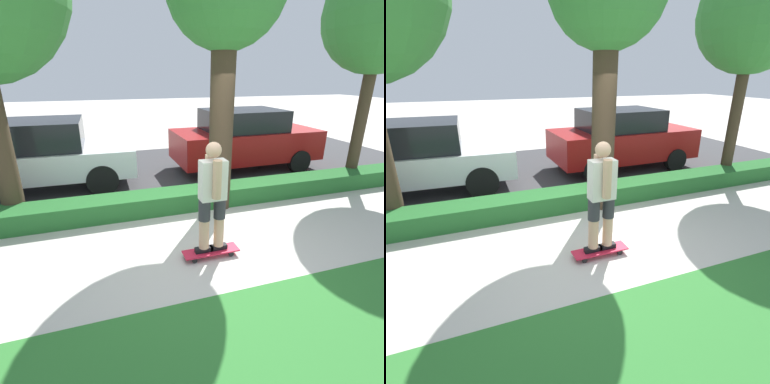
% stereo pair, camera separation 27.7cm
% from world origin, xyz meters
% --- Properties ---
extents(ground_plane, '(60.00, 60.00, 0.00)m').
position_xyz_m(ground_plane, '(0.00, 0.00, 0.00)').
color(ground_plane, '#BCB7AD').
extents(street_asphalt, '(16.06, 5.00, 0.01)m').
position_xyz_m(street_asphalt, '(0.00, 4.20, 0.00)').
color(street_asphalt, '#38383A').
rests_on(street_asphalt, ground_plane).
extents(hedge_row, '(16.06, 0.60, 0.37)m').
position_xyz_m(hedge_row, '(0.00, 1.60, 0.18)').
color(hedge_row, '#236028').
rests_on(hedge_row, ground_plane).
extents(skateboard, '(0.83, 0.24, 0.10)m').
position_xyz_m(skateboard, '(0.07, -0.19, 0.08)').
color(skateboard, red).
rests_on(skateboard, ground_plane).
extents(skater_person, '(0.48, 0.41, 1.59)m').
position_xyz_m(skater_person, '(0.07, -0.19, 0.95)').
color(skater_person, black).
rests_on(skater_person, skateboard).
extents(tree_far, '(2.36, 2.36, 4.83)m').
position_xyz_m(tree_far, '(4.53, 1.86, 3.61)').
color(tree_far, '#423323').
rests_on(tree_far, ground_plane).
extents(parked_car_front, '(4.07, 1.92, 1.56)m').
position_xyz_m(parked_car_front, '(-2.61, 3.65, 0.81)').
color(parked_car_front, silver).
rests_on(parked_car_front, ground_plane).
extents(parked_car_middle, '(3.95, 1.82, 1.62)m').
position_xyz_m(parked_car_middle, '(2.53, 3.69, 0.83)').
color(parked_car_middle, maroon).
rests_on(parked_car_middle, ground_plane).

